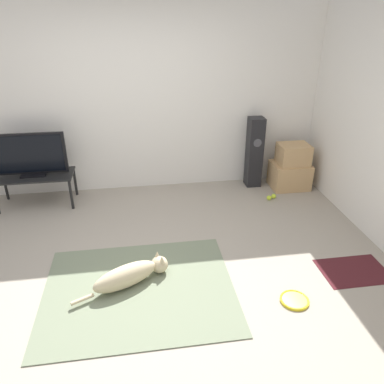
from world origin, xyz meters
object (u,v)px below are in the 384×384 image
(tennis_ball_by_boxes, at_px, (269,198))
(tennis_ball_near_speaker, at_px, (274,196))
(frisbee, at_px, (295,300))
(cardboard_box_lower, at_px, (289,175))
(tv_stand, at_px, (35,178))
(dog, at_px, (131,274))
(floor_speaker, at_px, (254,152))
(tv, at_px, (30,155))
(cardboard_box_upper, at_px, (293,154))

(tennis_ball_by_boxes, relative_size, tennis_ball_near_speaker, 1.00)
(frisbee, distance_m, cardboard_box_lower, 2.48)
(frisbee, height_order, tv_stand, tv_stand)
(dog, distance_m, floor_speaker, 2.74)
(frisbee, xyz_separation_m, tennis_ball_near_speaker, (0.51, 1.99, 0.02))
(frisbee, relative_size, tv_stand, 0.27)
(dog, height_order, tennis_ball_near_speaker, dog)
(tv_stand, bearing_deg, dog, -56.69)
(frisbee, distance_m, floor_speaker, 2.55)
(tv, height_order, tennis_ball_by_boxes, tv)
(floor_speaker, xyz_separation_m, tennis_ball_by_boxes, (0.08, -0.53, -0.48))
(frisbee, xyz_separation_m, cardboard_box_lower, (0.86, 2.32, 0.17))
(tv, bearing_deg, dog, -56.73)
(dog, xyz_separation_m, frisbee, (1.46, -0.46, -0.11))
(frisbee, relative_size, tv, 0.30)
(cardboard_box_lower, distance_m, cardboard_box_upper, 0.33)
(tv_stand, height_order, tennis_ball_near_speaker, tv_stand)
(cardboard_box_upper, bearing_deg, tv, 179.83)
(frisbee, height_order, tennis_ball_by_boxes, tennis_ball_by_boxes)
(tennis_ball_near_speaker, bearing_deg, cardboard_box_lower, 43.80)
(cardboard_box_upper, distance_m, tv_stand, 3.56)
(dog, height_order, floor_speaker, floor_speaker)
(dog, height_order, cardboard_box_lower, cardboard_box_lower)
(cardboard_box_lower, bearing_deg, dog, -141.22)
(floor_speaker, distance_m, tv, 3.04)
(floor_speaker, relative_size, tennis_ball_by_boxes, 15.48)
(floor_speaker, xyz_separation_m, tennis_ball_near_speaker, (0.16, -0.49, -0.48))
(tv_stand, relative_size, tennis_ball_near_speaker, 14.93)
(cardboard_box_upper, relative_size, tennis_ball_by_boxes, 6.50)
(frisbee, bearing_deg, cardboard_box_lower, 69.64)
(frisbee, xyz_separation_m, tv, (-2.68, 2.32, 0.69))
(frisbee, height_order, cardboard_box_lower, cardboard_box_lower)
(frisbee, bearing_deg, dog, 162.66)
(frisbee, distance_m, tv_stand, 3.56)
(cardboard_box_lower, distance_m, tennis_ball_near_speaker, 0.50)
(tv_stand, distance_m, tennis_ball_near_speaker, 3.23)
(cardboard_box_upper, height_order, tv, tv)
(tv_stand, height_order, tennis_ball_by_boxes, tv_stand)
(cardboard_box_lower, xyz_separation_m, tv, (-3.54, -0.00, 0.52))
(tv_stand, bearing_deg, tennis_ball_by_boxes, -6.69)
(dog, xyz_separation_m, tennis_ball_near_speaker, (1.97, 1.53, -0.09))
(dog, distance_m, frisbee, 1.53)
(tv_stand, bearing_deg, cardboard_box_lower, 0.11)
(floor_speaker, bearing_deg, tv, -176.94)
(dog, height_order, tv_stand, tv_stand)
(tv_stand, xyz_separation_m, tennis_ball_near_speaker, (3.19, -0.33, -0.34))
(frisbee, bearing_deg, floor_speaker, 81.95)
(cardboard_box_lower, height_order, tv, tv)
(tv_stand, bearing_deg, tennis_ball_near_speaker, -5.81)
(dog, bearing_deg, cardboard_box_lower, 38.78)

